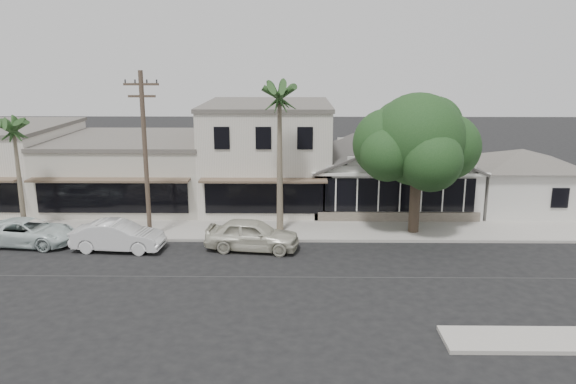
{
  "coord_description": "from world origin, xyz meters",
  "views": [
    {
      "loc": [
        -1.18,
        -23.63,
        9.64
      ],
      "look_at": [
        -1.55,
        6.0,
        2.5
      ],
      "focal_mm": 35.0,
      "sensor_mm": 36.0,
      "label": 1
    }
  ],
  "objects_px": {
    "car_0": "(252,235)",
    "car_1": "(118,236)",
    "car_2": "(28,232)",
    "shade_tree": "(416,142)",
    "utility_pole": "(145,153)"
  },
  "relations": [
    {
      "from": "car_2",
      "to": "utility_pole",
      "type": "bearing_deg",
      "value": -75.46
    },
    {
      "from": "car_1",
      "to": "car_0",
      "type": "bearing_deg",
      "value": -84.21
    },
    {
      "from": "car_0",
      "to": "shade_tree",
      "type": "height_order",
      "value": "shade_tree"
    },
    {
      "from": "car_0",
      "to": "car_1",
      "type": "bearing_deg",
      "value": 98.91
    },
    {
      "from": "car_1",
      "to": "car_2",
      "type": "relative_size",
      "value": 0.92
    },
    {
      "from": "utility_pole",
      "to": "car_0",
      "type": "height_order",
      "value": "utility_pole"
    },
    {
      "from": "car_0",
      "to": "car_2",
      "type": "xyz_separation_m",
      "value": [
        -11.85,
        0.64,
        -0.12
      ]
    },
    {
      "from": "car_2",
      "to": "shade_tree",
      "type": "relative_size",
      "value": 0.64
    },
    {
      "from": "car_0",
      "to": "utility_pole",
      "type": "bearing_deg",
      "value": 82.56
    },
    {
      "from": "car_1",
      "to": "car_2",
      "type": "bearing_deg",
      "value": 85.48
    },
    {
      "from": "utility_pole",
      "to": "shade_tree",
      "type": "relative_size",
      "value": 1.15
    },
    {
      "from": "car_1",
      "to": "shade_tree",
      "type": "height_order",
      "value": "shade_tree"
    },
    {
      "from": "car_0",
      "to": "shade_tree",
      "type": "xyz_separation_m",
      "value": [
        8.74,
        3.0,
        4.35
      ]
    },
    {
      "from": "shade_tree",
      "to": "utility_pole",
      "type": "bearing_deg",
      "value": -174.13
    },
    {
      "from": "car_2",
      "to": "shade_tree",
      "type": "height_order",
      "value": "shade_tree"
    }
  ]
}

